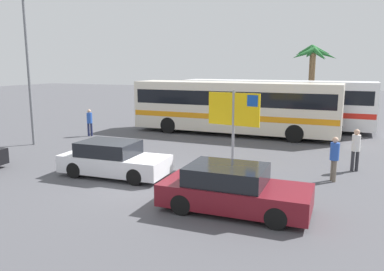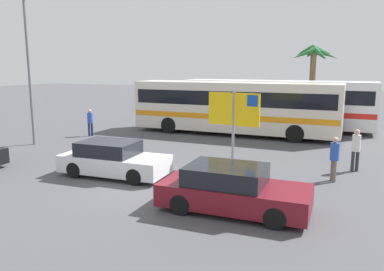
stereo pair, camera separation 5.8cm
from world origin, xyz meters
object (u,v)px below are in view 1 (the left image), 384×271
object	(u,v)px
bus_front_coach	(234,105)
bus_rear_coach	(275,102)
ferry_sign	(235,112)
car_white	(113,159)
pedestrian_crossing_lot	(90,120)
car_maroon	(233,189)
pedestrian_by_bus	(334,155)
pedestrian_near_sign	(356,147)

from	to	relation	value
bus_front_coach	bus_rear_coach	xyz separation A→B (m)	(1.85, 3.33, 0.00)
bus_rear_coach	ferry_sign	size ratio (longest dim) A/B	3.86
bus_front_coach	car_white	distance (m)	10.54
bus_rear_coach	pedestrian_crossing_lot	xyz separation A→B (m)	(-9.57, -7.20, -0.85)
car_maroon	pedestrian_crossing_lot	world-z (taller)	pedestrian_crossing_lot
ferry_sign	car_maroon	size ratio (longest dim) A/B	0.74
ferry_sign	pedestrian_by_bus	size ratio (longest dim) A/B	1.95
pedestrian_by_bus	pedestrian_near_sign	distance (m)	1.89
pedestrian_by_bus	ferry_sign	bearing A→B (deg)	151.04
bus_rear_coach	pedestrian_by_bus	size ratio (longest dim) A/B	7.55
bus_rear_coach	pedestrian_near_sign	distance (m)	10.70
bus_front_coach	pedestrian_crossing_lot	xyz separation A→B (m)	(-7.71, -3.87, -0.85)
pedestrian_near_sign	pedestrian_crossing_lot	bearing A→B (deg)	-122.49
bus_front_coach	bus_rear_coach	world-z (taller)	same
ferry_sign	car_maroon	distance (m)	4.82
car_white	ferry_sign	bearing A→B (deg)	31.39
car_maroon	pedestrian_near_sign	distance (m)	6.77
ferry_sign	pedestrian_crossing_lot	bearing A→B (deg)	167.14
pedestrian_crossing_lot	ferry_sign	bearing A→B (deg)	10.44
ferry_sign	pedestrian_near_sign	world-z (taller)	ferry_sign
pedestrian_near_sign	bus_front_coach	bearing A→B (deg)	-155.37
bus_rear_coach	car_white	world-z (taller)	bus_rear_coach
pedestrian_crossing_lot	pedestrian_near_sign	size ratio (longest dim) A/B	0.94
car_white	pedestrian_near_sign	size ratio (longest dim) A/B	2.47
bus_rear_coach	ferry_sign	world-z (taller)	ferry_sign
bus_rear_coach	pedestrian_near_sign	world-z (taller)	bus_rear_coach
bus_rear_coach	car_maroon	bearing A→B (deg)	-83.42
bus_rear_coach	pedestrian_crossing_lot	size ratio (longest dim) A/B	7.72
ferry_sign	pedestrian_crossing_lot	distance (m)	10.85
car_white	pedestrian_near_sign	xyz separation A→B (m)	(8.48, 4.27, 0.36)
bus_front_coach	car_maroon	size ratio (longest dim) A/B	2.87
car_maroon	pedestrian_near_sign	size ratio (longest dim) A/B	2.54
bus_front_coach	pedestrian_crossing_lot	distance (m)	8.67
car_maroon	pedestrian_by_bus	world-z (taller)	pedestrian_by_bus
car_maroon	pedestrian_crossing_lot	xyz separation A→B (m)	(-11.33, 8.15, 0.30)
bus_rear_coach	pedestrian_near_sign	bearing A→B (deg)	-61.93
pedestrian_near_sign	car_white	bearing A→B (deg)	-87.14
pedestrian_by_bus	pedestrian_crossing_lot	xyz separation A→B (m)	(-13.88, 3.97, -0.02)
car_white	pedestrian_crossing_lot	world-z (taller)	pedestrian_crossing_lot
bus_front_coach	ferry_sign	xyz separation A→B (m)	(2.35, -7.68, 0.54)
bus_front_coach	bus_rear_coach	size ratio (longest dim) A/B	1.00
car_white	car_maroon	world-z (taller)	same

